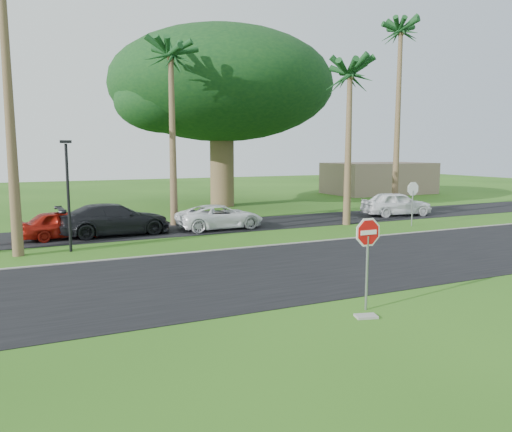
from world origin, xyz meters
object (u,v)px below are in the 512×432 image
Objects in this scene: stop_sign_far at (413,195)px; car_red at (64,224)px; car_pickup at (396,204)px; car_dark at (115,220)px; stop_sign_near at (368,245)px; car_minivan at (220,217)px.

car_red is at bearing -12.38° from stop_sign_far.
car_red is 0.89× the size of car_pickup.
car_dark is 17.83m from car_pickup.
stop_sign_near reaches higher than car_red.
stop_sign_far is at bearing -106.63° from car_dark.
car_pickup is at bearing -92.63° from car_dark.
stop_sign_far is 0.58× the size of car_pickup.
stop_sign_near is 0.56× the size of car_minivan.
stop_sign_near is 15.45m from car_dark.
car_red is at bearing 84.93° from car_dark.
car_pickup reaches higher than car_red.
stop_sign_near is at bearing 43.73° from stop_sign_far.
car_pickup is (20.23, -0.06, 0.09)m from car_red.
car_dark reaches higher than car_pickup.
stop_sign_near is 0.65× the size of car_red.
stop_sign_near is 16.35m from car_red.
car_red is (-6.53, 14.96, -1.09)m from stop_sign_near.
stop_sign_near is 14.64m from car_minivan.
car_dark is (2.40, -0.10, 0.10)m from car_red.
car_minivan is (5.49, -0.33, -0.14)m from car_dark.
car_dark is 5.50m from car_minivan.
car_pickup is (13.70, 14.90, -1.00)m from stop_sign_near.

